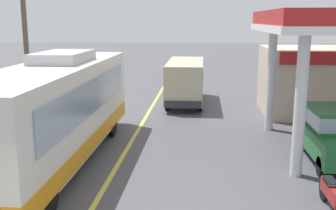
% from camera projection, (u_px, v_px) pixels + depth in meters
% --- Properties ---
extents(ground, '(120.00, 120.00, 0.00)m').
position_uv_depth(ground, '(158.00, 97.00, 25.58)').
color(ground, '#4C4C51').
extents(lane_divider_stripe, '(0.16, 50.00, 0.01)m').
position_uv_depth(lane_divider_stripe, '(147.00, 115.00, 20.71)').
color(lane_divider_stripe, '#D8CC4C').
rests_on(lane_divider_stripe, ground).
extents(coach_bus_main, '(2.60, 11.04, 3.69)m').
position_uv_depth(coach_bus_main, '(56.00, 113.00, 13.51)').
color(coach_bus_main, silver).
rests_on(coach_bus_main, ground).
extents(car_at_pump, '(1.70, 4.20, 1.82)m').
position_uv_depth(car_at_pump, '(333.00, 132.00, 13.88)').
color(car_at_pump, '#1E602D').
rests_on(car_at_pump, ground).
extents(minibus_opposing_lane, '(2.04, 6.13, 2.44)m').
position_uv_depth(minibus_opposing_lane, '(185.00, 78.00, 23.36)').
color(minibus_opposing_lane, '#BFB799').
rests_on(minibus_opposing_lane, ground).
extents(motorcycle_parked_forecourt, '(0.55, 1.80, 0.92)m').
position_uv_depth(motorcycle_parked_forecourt, '(331.00, 194.00, 10.28)').
color(motorcycle_parked_forecourt, black).
rests_on(motorcycle_parked_forecourt, ground).
extents(utility_pole_roadside, '(1.80, 0.24, 7.48)m').
position_uv_depth(utility_pole_roadside, '(26.00, 38.00, 19.18)').
color(utility_pole_roadside, brown).
rests_on(utility_pole_roadside, ground).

